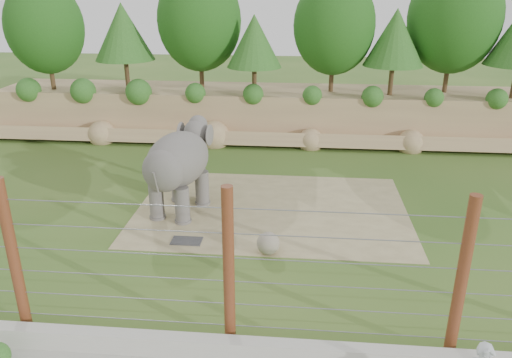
{
  "coord_description": "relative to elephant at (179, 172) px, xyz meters",
  "views": [
    {
      "loc": [
        1.49,
        -13.93,
        7.92
      ],
      "look_at": [
        0.0,
        2.0,
        1.6
      ],
      "focal_mm": 35.0,
      "sensor_mm": 36.0,
      "label": 1
    }
  ],
  "objects": [
    {
      "name": "retaining_wall",
      "position": [
        2.85,
        -7.55,
        -1.32
      ],
      "size": [
        26.0,
        0.35,
        0.5
      ],
      "primitive_type": "cube",
      "color": "#B3B2A6",
      "rests_on": "ground"
    },
    {
      "name": "barrier_fence",
      "position": [
        2.85,
        -7.05,
        0.43
      ],
      "size": [
        20.26,
        0.26,
        4.0
      ],
      "color": "#5F2914",
      "rests_on": "ground"
    },
    {
      "name": "dirt_patch",
      "position": [
        3.35,
        0.45,
        -1.56
      ],
      "size": [
        10.0,
        7.0,
        0.02
      ],
      "primitive_type": "cube",
      "color": "#938559",
      "rests_on": "ground"
    },
    {
      "name": "ground",
      "position": [
        2.85,
        -2.55,
        -1.57
      ],
      "size": [
        90.0,
        90.0,
        0.0
      ],
      "primitive_type": "plane",
      "color": "#345E1F",
      "rests_on": "ground"
    },
    {
      "name": "elephant",
      "position": [
        0.0,
        0.0,
        0.0
      ],
      "size": [
        2.53,
        4.15,
        3.13
      ],
      "primitive_type": null,
      "rotation": [
        0.0,
        0.0,
        -0.24
      ],
      "color": "#625C58",
      "rests_on": "ground"
    },
    {
      "name": "drain_grate",
      "position": [
        0.73,
        -2.31,
        -1.53
      ],
      "size": [
        1.0,
        0.6,
        0.03
      ],
      "primitive_type": "cube",
      "color": "#262628",
      "rests_on": "dirt_patch"
    },
    {
      "name": "back_embankment",
      "position": [
        3.44,
        10.13,
        2.4
      ],
      "size": [
        30.0,
        5.52,
        8.77
      ],
      "color": "#9D7B59",
      "rests_on": "ground"
    },
    {
      "name": "stone_ball",
      "position": [
        3.45,
        -2.85,
        -1.19
      ],
      "size": [
        0.72,
        0.72,
        0.72
      ],
      "primitive_type": "sphere",
      "color": "gray",
      "rests_on": "dirt_patch"
    }
  ]
}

